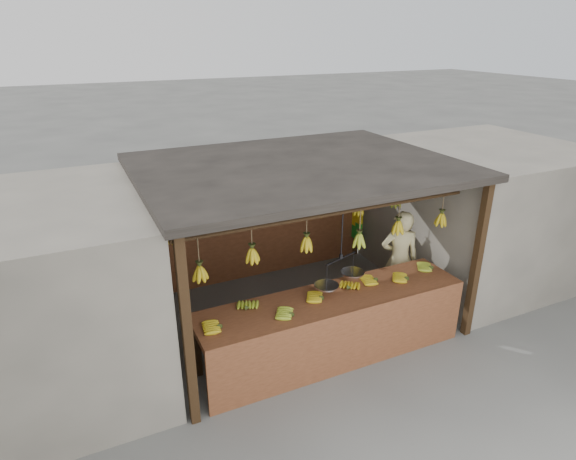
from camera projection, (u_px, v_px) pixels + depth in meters
ground at (296, 314)px, 7.46m from camera, size 80.00×80.00×0.00m
stall at (287, 187)px, 6.98m from camera, size 4.30×3.30×2.40m
neighbor_left at (20, 301)px, 5.60m from camera, size 3.00×3.00×2.30m
neighbor_right at (481, 210)px, 8.44m from camera, size 3.00×3.00×2.30m
counter at (337, 314)px, 6.15m from camera, size 3.63×0.83×0.96m
hanging_bananas at (297, 216)px, 6.84m from camera, size 3.65×2.22×0.40m
balance_scale at (340, 276)px, 6.25m from camera, size 0.80×0.47×0.94m
vendor at (399, 259)px, 7.44m from camera, size 0.68×0.58×1.59m
bag_bundles at (358, 210)px, 8.98m from camera, size 0.08×0.26×1.21m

